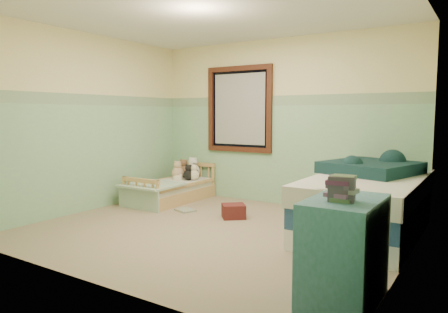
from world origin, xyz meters
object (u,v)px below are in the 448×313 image
Objects in this scene: toddler_bed_frame at (172,195)px; plush_floor_cream at (178,190)px; twin_bed_frame at (367,224)px; red_pillow at (234,211)px; plush_floor_tan at (145,199)px; floor_book at (185,210)px; dresser at (344,250)px.

plush_floor_cream reaches higher than toddler_bed_frame.
red_pillow is (-1.66, -0.23, -0.02)m from twin_bed_frame.
twin_bed_frame is at bearing -7.68° from plush_floor_cream.
toddler_bed_frame is 0.55m from plush_floor_tan.
twin_bed_frame reaches higher than floor_book.
toddler_bed_frame is at bearing 83.45° from plush_floor_tan.
floor_book is (0.68, 0.11, -0.10)m from plush_floor_tan.
plush_floor_tan is at bearing -173.27° from twin_bed_frame.
plush_floor_cream is 0.12× the size of twin_bed_frame.
plush_floor_tan is 1.47m from red_pillow.
twin_bed_frame is (3.14, -0.42, -0.03)m from plush_floor_cream.
plush_floor_cream is 0.99× the size of floor_book.
plush_floor_tan reaches higher than toddler_bed_frame.
plush_floor_tan is 3.76m from dresser.
plush_floor_tan is (-0.06, -0.54, 0.02)m from toddler_bed_frame.
dresser is 2.60× the size of red_pillow.
plush_floor_cream reaches higher than plush_floor_tan.
toddler_bed_frame reaches higher than floor_book.
toddler_bed_frame is 0.66× the size of twin_bed_frame.
toddler_bed_frame is at bearing 163.91° from red_pillow.
plush_floor_cream is at bearing 154.37° from floor_book.
dresser reaches higher than twin_bed_frame.
dresser is at bearing -40.23° from red_pillow.
twin_bed_frame is 2.85× the size of dresser.
plush_floor_cream is 0.98m from floor_book.
plush_floor_tan is 0.84× the size of floor_book.
red_pillow is at bearing 21.33° from floor_book.
plush_floor_tan reaches higher than floor_book.
dresser is at bearing -33.93° from plush_floor_cream.
red_pillow is 0.79m from floor_book.
toddler_bed_frame is at bearing -73.51° from plush_floor_cream.
toddler_bed_frame is 4.89× the size of red_pillow.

